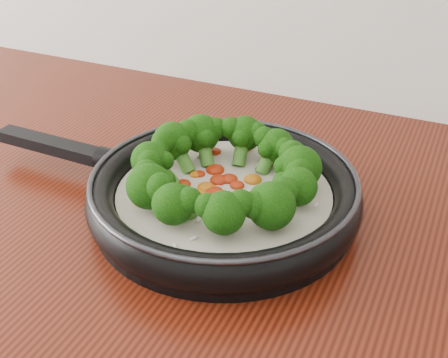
% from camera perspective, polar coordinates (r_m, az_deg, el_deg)
% --- Properties ---
extents(skillet, '(0.51, 0.33, 0.09)m').
position_cam_1_polar(skillet, '(0.69, -0.23, -0.99)').
color(skillet, black).
rests_on(skillet, counter).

